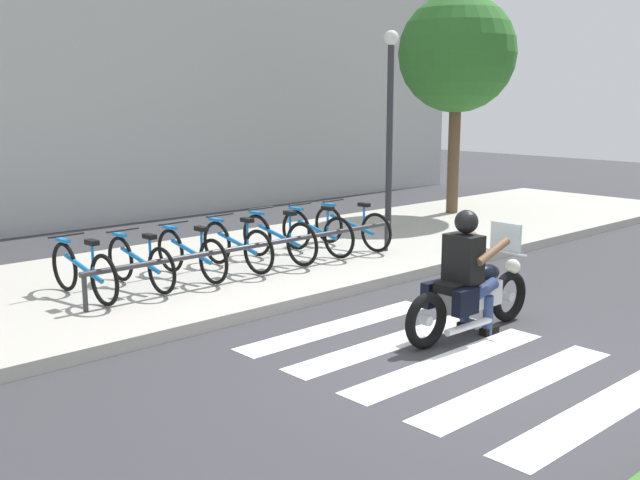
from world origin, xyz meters
TOP-DOWN VIEW (x-y plane):
  - ground_plane at (0.00, 0.00)m, footprint 48.00×48.00m
  - sidewalk at (0.00, 4.65)m, footprint 24.00×4.40m
  - crosswalk_stripe_0 at (-0.12, -1.60)m, footprint 2.80×0.40m
  - crosswalk_stripe_1 at (-0.12, -0.80)m, footprint 2.80×0.40m
  - crosswalk_stripe_2 at (-0.12, 0.00)m, footprint 2.80×0.40m
  - crosswalk_stripe_3 at (-0.12, 0.80)m, footprint 2.80×0.40m
  - crosswalk_stripe_4 at (-0.12, 1.60)m, footprint 2.80×0.40m
  - motorcycle at (0.79, 0.41)m, footprint 2.09×0.62m
  - rider at (0.71, 0.42)m, footprint 0.63×0.54m
  - bicycle_0 at (-1.99, 4.23)m, footprint 0.48×1.65m
  - bicycle_1 at (-1.21, 4.23)m, footprint 0.48×1.62m
  - bicycle_2 at (-0.43, 4.23)m, footprint 0.48×1.63m
  - bicycle_3 at (0.35, 4.23)m, footprint 0.48×1.61m
  - bicycle_4 at (1.13, 4.23)m, footprint 0.48×1.68m
  - bicycle_5 at (1.92, 4.23)m, footprint 0.48×1.62m
  - bicycle_6 at (2.70, 4.23)m, footprint 0.48×1.71m
  - bike_rack at (0.35, 3.67)m, footprint 5.29×0.07m
  - street_lamp at (4.50, 5.05)m, footprint 0.28×0.28m
  - tree_near_rack at (6.98, 5.45)m, footprint 2.46×2.46m
  - building_backdrop at (0.00, 10.35)m, footprint 24.00×1.20m

SIDE VIEW (x-z plane):
  - ground_plane at x=0.00m, z-range 0.00..0.00m
  - crosswalk_stripe_0 at x=-0.12m, z-range 0.00..0.01m
  - crosswalk_stripe_1 at x=-0.12m, z-range 0.00..0.01m
  - crosswalk_stripe_2 at x=-0.12m, z-range 0.00..0.01m
  - crosswalk_stripe_3 at x=-0.12m, z-range 0.00..0.01m
  - crosswalk_stripe_4 at x=-0.12m, z-range 0.00..0.01m
  - sidewalk at x=0.00m, z-range 0.00..0.15m
  - motorcycle at x=0.79m, z-range -0.15..1.05m
  - bicycle_1 at x=-1.21m, z-range 0.12..0.87m
  - bicycle_2 at x=-0.43m, z-range 0.12..0.87m
  - bicycle_6 at x=2.70m, z-range 0.12..0.89m
  - bicycle_0 at x=-1.99m, z-range 0.12..0.89m
  - bicycle_3 at x=0.35m, z-range 0.12..0.90m
  - bicycle_5 at x=1.92m, z-range 0.11..0.91m
  - bicycle_4 at x=1.13m, z-range 0.11..0.92m
  - bike_rack at x=0.35m, z-range 0.33..0.82m
  - rider at x=0.71m, z-range 0.10..1.53m
  - street_lamp at x=4.50m, z-range 0.44..4.25m
  - building_backdrop at x=0.00m, z-range 0.00..6.58m
  - tree_near_rack at x=6.98m, z-range 1.12..5.86m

